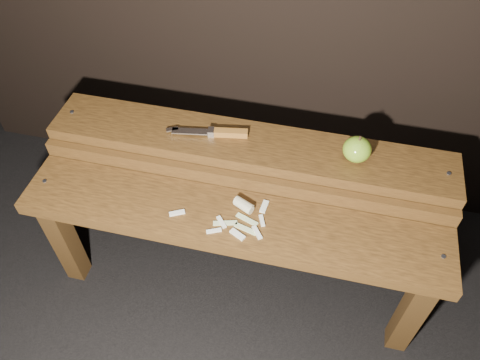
% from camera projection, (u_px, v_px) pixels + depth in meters
% --- Properties ---
extents(ground, '(60.00, 60.00, 0.00)m').
position_uv_depth(ground, '(236.00, 278.00, 1.63)').
color(ground, black).
extents(bench_front_tier, '(1.20, 0.20, 0.42)m').
position_uv_depth(bench_front_tier, '(230.00, 234.00, 1.32)').
color(bench_front_tier, '#39230E').
rests_on(bench_front_tier, ground).
extents(bench_rear_tier, '(1.20, 0.21, 0.50)m').
position_uv_depth(bench_rear_tier, '(248.00, 162.00, 1.42)').
color(bench_rear_tier, '#39230E').
rests_on(bench_rear_tier, ground).
extents(apple, '(0.08, 0.08, 0.08)m').
position_uv_depth(apple, '(357.00, 149.00, 1.29)').
color(apple, olive).
rests_on(apple, bench_rear_tier).
extents(knife, '(0.24, 0.06, 0.02)m').
position_uv_depth(knife, '(220.00, 133.00, 1.37)').
color(knife, '#965C20').
rests_on(knife, bench_rear_tier).
extents(apple_scraps, '(0.27, 0.15, 0.03)m').
position_uv_depth(apple_scraps, '(241.00, 210.00, 1.28)').
color(apple_scraps, beige).
rests_on(apple_scraps, bench_front_tier).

